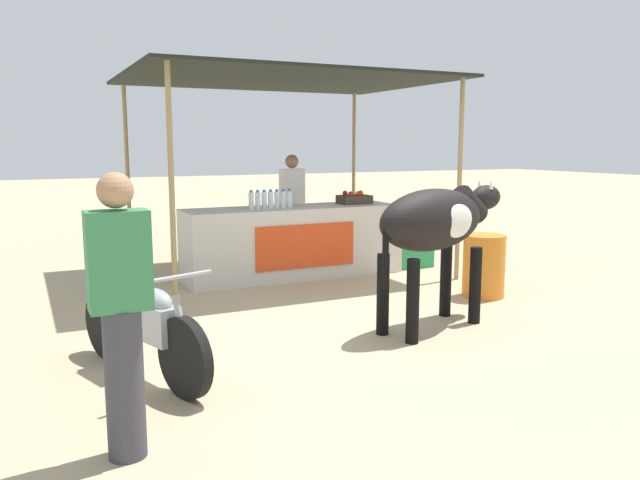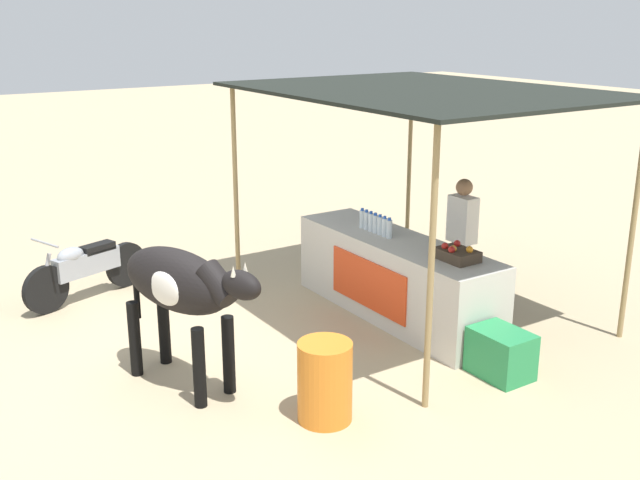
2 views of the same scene
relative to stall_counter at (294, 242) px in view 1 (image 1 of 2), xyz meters
The scene contains 11 objects.
ground_plane 2.25m from the stall_counter, 90.00° to the right, with size 60.00×60.00×0.00m, color tan.
stall_counter is the anchor object (origin of this frame).
stall_awning 2.12m from the stall_counter, 90.00° to the left, with size 4.20×3.20×2.69m.
water_bottle_row 0.69m from the stall_counter, behind, with size 0.61×0.07×0.25m.
fruit_crate 1.12m from the stall_counter, ahead, with size 0.44×0.32×0.18m.
vendor_behind_counter 0.89m from the stall_counter, 68.09° to the left, with size 0.34×0.22×1.65m.
cooler_box 1.84m from the stall_counter, ahead, with size 0.60×0.44×0.48m, color #268C4C.
water_barrel 2.58m from the stall_counter, 52.45° to the right, with size 0.49×0.49×0.74m, color orange.
cow 2.90m from the stall_counter, 84.13° to the right, with size 1.85×0.89×1.44m.
motorcycle_parked 3.90m from the stall_counter, 130.83° to the right, with size 0.78×1.73×0.90m.
passerby_on_street 5.09m from the stall_counter, 124.43° to the right, with size 0.34×0.22×1.65m.
Camera 1 is at (-3.34, -5.54, 1.80)m, focal length 35.00 mm.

